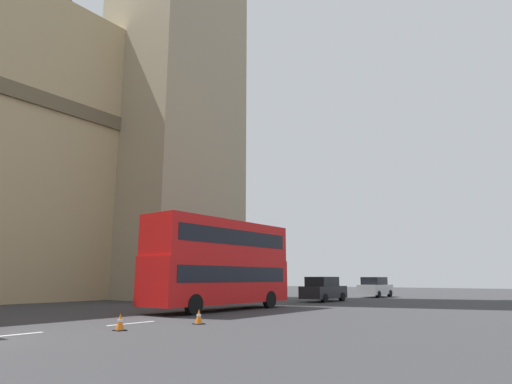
{
  "coord_description": "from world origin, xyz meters",
  "views": [
    {
      "loc": [
        -4.19,
        -14.51,
        1.74
      ],
      "look_at": [
        17.59,
        2.32,
        7.3
      ],
      "focal_mm": 30.04,
      "sensor_mm": 36.0,
      "label": 1
    }
  ],
  "objects_px": {
    "traffic_cone_middle": "(120,322)",
    "traffic_cone_east": "(199,317)",
    "sedan_trailing": "(375,287)",
    "double_decker_bus": "(221,261)",
    "sedan_lead": "(323,289)"
  },
  "relations": [
    {
      "from": "traffic_cone_middle",
      "to": "traffic_cone_east",
      "type": "bearing_deg",
      "value": -11.42
    },
    {
      "from": "sedan_trailing",
      "to": "traffic_cone_east",
      "type": "xyz_separation_m",
      "value": [
        -27.48,
        -4.14,
        -0.63
      ]
    },
    {
      "from": "sedan_trailing",
      "to": "double_decker_bus",
      "type": "bearing_deg",
      "value": 179.73
    },
    {
      "from": "double_decker_bus",
      "to": "sedan_lead",
      "type": "bearing_deg",
      "value": -0.37
    },
    {
      "from": "double_decker_bus",
      "to": "sedan_lead",
      "type": "distance_m",
      "value": 11.75
    },
    {
      "from": "traffic_cone_middle",
      "to": "traffic_cone_east",
      "type": "relative_size",
      "value": 1.0
    },
    {
      "from": "traffic_cone_middle",
      "to": "traffic_cone_east",
      "type": "xyz_separation_m",
      "value": [
        3.11,
        -0.63,
        0.0
      ]
    },
    {
      "from": "sedan_lead",
      "to": "traffic_cone_middle",
      "type": "height_order",
      "value": "sedan_lead"
    },
    {
      "from": "traffic_cone_east",
      "to": "sedan_lead",
      "type": "bearing_deg",
      "value": 13.42
    },
    {
      "from": "double_decker_bus",
      "to": "traffic_cone_middle",
      "type": "bearing_deg",
      "value": -158.07
    },
    {
      "from": "traffic_cone_middle",
      "to": "sedan_lead",
      "type": "bearing_deg",
      "value": 9.76
    },
    {
      "from": "sedan_trailing",
      "to": "traffic_cone_east",
      "type": "relative_size",
      "value": 7.59
    },
    {
      "from": "traffic_cone_east",
      "to": "traffic_cone_middle",
      "type": "bearing_deg",
      "value": 168.58
    },
    {
      "from": "sedan_lead",
      "to": "traffic_cone_middle",
      "type": "bearing_deg",
      "value": -170.24
    },
    {
      "from": "sedan_trailing",
      "to": "traffic_cone_middle",
      "type": "relative_size",
      "value": 7.59
    }
  ]
}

